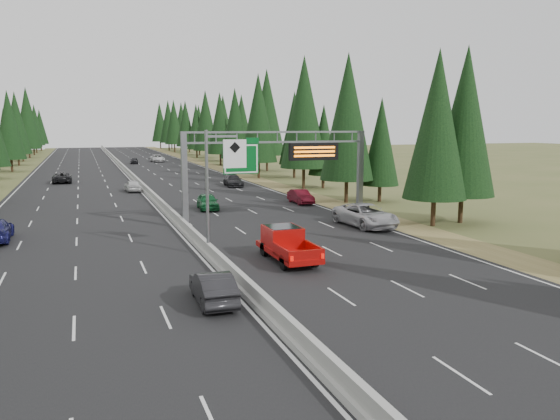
{
  "coord_description": "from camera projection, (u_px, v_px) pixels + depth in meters",
  "views": [
    {
      "loc": [
        -7.32,
        -8.65,
        8.36
      ],
      "look_at": [
        3.07,
        20.0,
        3.62
      ],
      "focal_mm": 35.0,
      "sensor_mm": 36.0,
      "label": 1
    }
  ],
  "objects": [
    {
      "name": "car_ahead_dkgrey",
      "position": [
        233.0,
        181.0,
        74.83
      ],
      "size": [
        2.52,
        5.43,
        1.53
      ],
      "primitive_type": "imported",
      "rotation": [
        0.0,
        0.0,
        -0.07
      ],
      "color": "black",
      "rests_on": "road"
    },
    {
      "name": "car_ahead_far",
      "position": [
        134.0,
        161.0,
        118.71
      ],
      "size": [
        1.99,
        4.14,
        1.36
      ],
      "primitive_type": "imported",
      "rotation": [
        0.0,
        0.0,
        -0.1
      ],
      "color": "black",
      "rests_on": "road"
    },
    {
      "name": "median_barrier",
      "position": [
        132.0,
        176.0,
        86.03
      ],
      "size": [
        0.7,
        260.0,
        0.85
      ],
      "color": "gray",
      "rests_on": "road"
    },
    {
      "name": "sign_gantry",
      "position": [
        285.0,
        162.0,
        46.38
      ],
      "size": [
        16.75,
        0.98,
        7.8
      ],
      "color": "slate",
      "rests_on": "road"
    },
    {
      "name": "car_ahead_dkred",
      "position": [
        301.0,
        197.0,
        58.34
      ],
      "size": [
        1.58,
        4.48,
        1.47
      ],
      "primitive_type": "imported",
      "rotation": [
        0.0,
        0.0,
        -0.01
      ],
      "color": "#560C17",
      "rests_on": "road"
    },
    {
      "name": "car_onc_near",
      "position": [
        213.0,
        287.0,
        25.62
      ],
      "size": [
        1.73,
        4.62,
        1.51
      ],
      "primitive_type": "imported",
      "rotation": [
        0.0,
        0.0,
        3.11
      ],
      "color": "black",
      "rests_on": "road"
    },
    {
      "name": "car_onc_far",
      "position": [
        62.0,
        177.0,
        79.4
      ],
      "size": [
        2.66,
        5.69,
        1.57
      ],
      "primitive_type": "imported",
      "rotation": [
        0.0,
        0.0,
        3.15
      ],
      "color": "black",
      "rests_on": "road"
    },
    {
      "name": "hov_sign_pole",
      "position": [
        216.0,
        183.0,
        34.44
      ],
      "size": [
        2.8,
        0.5,
        8.0
      ],
      "color": "slate",
      "rests_on": "road"
    },
    {
      "name": "car_ahead_white",
      "position": [
        157.0,
        158.0,
        124.84
      ],
      "size": [
        2.89,
        5.93,
        1.62
      ],
      "primitive_type": "imported",
      "rotation": [
        0.0,
        0.0,
        0.03
      ],
      "color": "silver",
      "rests_on": "road"
    },
    {
      "name": "road",
      "position": [
        132.0,
        179.0,
        86.09
      ],
      "size": [
        32.0,
        260.0,
        0.08
      ],
      "primitive_type": "cube",
      "color": "black",
      "rests_on": "ground"
    },
    {
      "name": "car_onc_white",
      "position": [
        132.0,
        186.0,
        68.84
      ],
      "size": [
        1.98,
        4.38,
        1.46
      ],
      "primitive_type": "imported",
      "rotation": [
        0.0,
        0.0,
        3.2
      ],
      "color": "silver",
      "rests_on": "road"
    },
    {
      "name": "car_ahead_green",
      "position": [
        208.0,
        202.0,
        54.19
      ],
      "size": [
        2.24,
        4.76,
        1.57
      ],
      "primitive_type": "imported",
      "rotation": [
        0.0,
        0.0,
        -0.08
      ],
      "color": "#16612F",
      "rests_on": "road"
    },
    {
      "name": "silver_minivan",
      "position": [
        365.0,
        215.0,
        45.07
      ],
      "size": [
        3.55,
        6.88,
        1.86
      ],
      "primitive_type": "imported",
      "rotation": [
        0.0,
        0.0,
        0.07
      ],
      "color": "#B1B0B5",
      "rests_on": "road"
    },
    {
      "name": "shoulder_left",
      "position": [
        7.0,
        183.0,
        80.09
      ],
      "size": [
        3.6,
        260.0,
        0.06
      ],
      "primitive_type": "cube",
      "color": "#4B5628",
      "rests_on": "ground"
    },
    {
      "name": "shoulder_right",
      "position": [
        241.0,
        175.0,
        92.09
      ],
      "size": [
        3.6,
        260.0,
        0.06
      ],
      "primitive_type": "cube",
      "color": "olive",
      "rests_on": "ground"
    },
    {
      "name": "red_pickup",
      "position": [
        285.0,
        242.0,
        33.92
      ],
      "size": [
        2.21,
        6.18,
        2.02
      ],
      "color": "black",
      "rests_on": "road"
    },
    {
      "name": "tree_row_right",
      "position": [
        269.0,
        121.0,
        89.33
      ],
      "size": [
        12.07,
        242.45,
        18.5
      ],
      "color": "black",
      "rests_on": "ground"
    }
  ]
}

